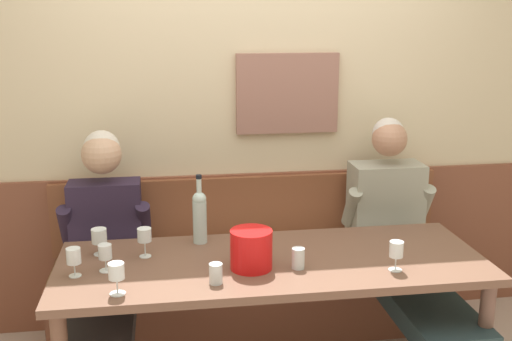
{
  "coord_description": "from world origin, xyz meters",
  "views": [
    {
      "loc": [
        -0.49,
        -2.57,
        1.91
      ],
      "look_at": [
        -0.04,
        0.45,
        1.12
      ],
      "focal_mm": 43.14,
      "sensor_mm": 36.0,
      "label": 1
    }
  ],
  "objects": [
    {
      "name": "ice_bucket",
      "position": [
        -0.11,
        0.07,
        0.84
      ],
      "size": [
        0.2,
        0.2,
        0.19
      ],
      "primitive_type": "cylinder",
      "color": "red",
      "rests_on": "dining_table"
    },
    {
      "name": "dining_table",
      "position": [
        0.0,
        0.16,
        0.66
      ],
      "size": [
        2.06,
        0.77,
        0.75
      ],
      "color": "brown",
      "rests_on": "ground"
    },
    {
      "name": "wood_wainscot_panel",
      "position": [
        0.0,
        1.04,
        0.48
      ],
      "size": [
        6.8,
        0.03,
        0.95
      ],
      "primitive_type": "cube",
      "color": "brown",
      "rests_on": "ground"
    },
    {
      "name": "wine_glass_center_front",
      "position": [
        -0.61,
        0.29,
        0.85
      ],
      "size": [
        0.07,
        0.07,
        0.15
      ],
      "color": "silver",
      "rests_on": "dining_table"
    },
    {
      "name": "wall_bench",
      "position": [
        0.0,
        0.83,
        0.28
      ],
      "size": [
        2.36,
        0.42,
        0.94
      ],
      "color": "brown",
      "rests_on": "ground"
    },
    {
      "name": "water_tumbler_center",
      "position": [
        0.1,
        0.04,
        0.8
      ],
      "size": [
        0.06,
        0.06,
        0.1
      ],
      "primitive_type": "cylinder",
      "color": "silver",
      "rests_on": "dining_table"
    },
    {
      "name": "wine_glass_near_bucket",
      "position": [
        -0.92,
        0.1,
        0.84
      ],
      "size": [
        0.07,
        0.07,
        0.13
      ],
      "color": "silver",
      "rests_on": "dining_table"
    },
    {
      "name": "wine_glass_mid_right",
      "position": [
        -0.83,
        0.35,
        0.84
      ],
      "size": [
        0.07,
        0.07,
        0.13
      ],
      "color": "silver",
      "rests_on": "dining_table"
    },
    {
      "name": "wine_glass_by_bottle",
      "position": [
        -0.78,
        0.14,
        0.84
      ],
      "size": [
        0.06,
        0.06,
        0.13
      ],
      "color": "silver",
      "rests_on": "dining_table"
    },
    {
      "name": "wine_bottle_green_tall",
      "position": [
        -0.33,
        0.44,
        0.9
      ],
      "size": [
        0.07,
        0.07,
        0.36
      ],
      "color": "silver",
      "rests_on": "dining_table"
    },
    {
      "name": "water_tumbler_right",
      "position": [
        -0.29,
        -0.07,
        0.8
      ],
      "size": [
        0.06,
        0.06,
        0.09
      ],
      "primitive_type": "cylinder",
      "color": "silver",
      "rests_on": "dining_table"
    },
    {
      "name": "wine_glass_right_end",
      "position": [
        -0.72,
        -0.11,
        0.85
      ],
      "size": [
        0.07,
        0.07,
        0.14
      ],
      "color": "silver",
      "rests_on": "dining_table"
    },
    {
      "name": "person_left_seat",
      "position": [
        -0.84,
        0.47,
        0.63
      ],
      "size": [
        0.5,
        1.22,
        1.28
      ],
      "color": "#292A2F",
      "rests_on": "ground"
    },
    {
      "name": "wine_glass_left_end",
      "position": [
        0.54,
        -0.05,
        0.85
      ],
      "size": [
        0.06,
        0.06,
        0.14
      ],
      "color": "silver",
      "rests_on": "dining_table"
    },
    {
      "name": "room_wall_back",
      "position": [
        0.0,
        1.09,
        1.4
      ],
      "size": [
        6.8,
        0.12,
        2.8
      ],
      "color": "beige",
      "rests_on": "ground"
    },
    {
      "name": "person_center_left_seat",
      "position": [
        0.81,
        0.5,
        0.64
      ],
      "size": [
        0.53,
        1.22,
        1.31
      ],
      "color": "#283738",
      "rests_on": "ground"
    }
  ]
}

